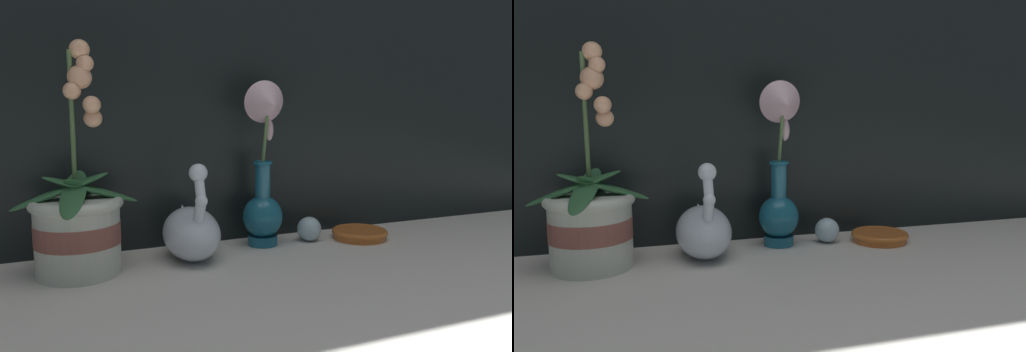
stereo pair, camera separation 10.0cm
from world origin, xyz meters
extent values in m
plane|color=beige|center=(0.00, 0.00, 0.00)|extent=(2.80, 2.80, 0.00)
cylinder|color=beige|center=(-0.30, 0.09, 0.07)|extent=(0.14, 0.14, 0.13)
cylinder|color=brown|center=(-0.30, 0.09, 0.07)|extent=(0.15, 0.15, 0.04)
torus|color=beige|center=(-0.30, 0.09, 0.13)|extent=(0.16, 0.16, 0.02)
cylinder|color=#4C6B3D|center=(-0.30, 0.09, 0.26)|extent=(0.01, 0.04, 0.25)
ellipsoid|color=#2D6038|center=(-0.28, 0.09, 0.15)|extent=(0.16, 0.04, 0.06)
ellipsoid|color=#2D6038|center=(-0.30, 0.11, 0.15)|extent=(0.08, 0.13, 0.06)
ellipsoid|color=#2D6038|center=(-0.33, 0.09, 0.15)|extent=(0.17, 0.04, 0.07)
ellipsoid|color=#2D6038|center=(-0.31, 0.06, 0.15)|extent=(0.07, 0.19, 0.06)
sphere|color=#E5A87F|center=(-0.29, 0.08, 0.39)|extent=(0.03, 0.03, 0.03)
sphere|color=#E5A87F|center=(-0.28, 0.07, 0.36)|extent=(0.03, 0.03, 0.03)
sphere|color=#E5A87F|center=(-0.29, 0.07, 0.34)|extent=(0.04, 0.04, 0.04)
sphere|color=#E5A87F|center=(-0.30, 0.07, 0.32)|extent=(0.03, 0.03, 0.03)
sphere|color=#E5A87F|center=(-0.27, 0.06, 0.30)|extent=(0.03, 0.03, 0.03)
sphere|color=#E5A87F|center=(-0.27, 0.07, 0.27)|extent=(0.03, 0.03, 0.03)
ellipsoid|color=silver|center=(-0.10, 0.10, 0.05)|extent=(0.11, 0.16, 0.10)
cone|color=silver|center=(-0.10, 0.16, 0.07)|extent=(0.05, 0.07, 0.07)
cylinder|color=silver|center=(-0.10, 0.04, 0.10)|extent=(0.02, 0.05, 0.06)
sphere|color=silver|center=(-0.10, 0.02, 0.13)|extent=(0.02, 0.02, 0.02)
cylinder|color=silver|center=(-0.10, 0.03, 0.15)|extent=(0.02, 0.03, 0.05)
sphere|color=silver|center=(-0.10, 0.04, 0.18)|extent=(0.03, 0.03, 0.03)
cylinder|color=#195B75|center=(0.07, 0.14, 0.01)|extent=(0.06, 0.06, 0.02)
ellipsoid|color=#195B75|center=(0.07, 0.14, 0.06)|extent=(0.08, 0.08, 0.09)
cylinder|color=#195B75|center=(0.07, 0.14, 0.14)|extent=(0.03, 0.03, 0.07)
torus|color=#195B75|center=(0.07, 0.14, 0.18)|extent=(0.04, 0.04, 0.01)
cylinder|color=#567A47|center=(0.07, 0.12, 0.23)|extent=(0.01, 0.03, 0.11)
cone|color=beige|center=(0.07, 0.10, 0.30)|extent=(0.09, 0.07, 0.09)
ellipsoid|color=beige|center=(0.08, 0.13, 0.24)|extent=(0.02, 0.02, 0.04)
sphere|color=silver|center=(0.18, 0.13, 0.03)|extent=(0.05, 0.05, 0.05)
cylinder|color=#C66628|center=(0.29, 0.10, 0.01)|extent=(0.12, 0.12, 0.02)
torus|color=#C66628|center=(0.29, 0.10, 0.02)|extent=(0.12, 0.12, 0.01)
camera|label=1|loc=(-0.34, -0.82, 0.29)|focal=35.00mm
camera|label=2|loc=(-0.24, -0.85, 0.29)|focal=35.00mm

